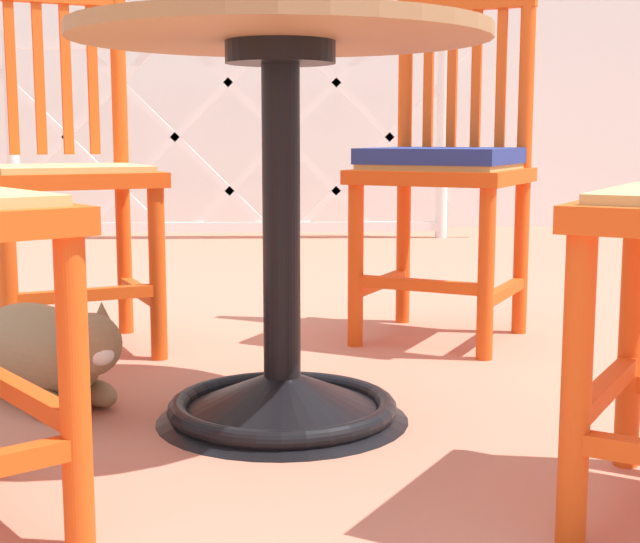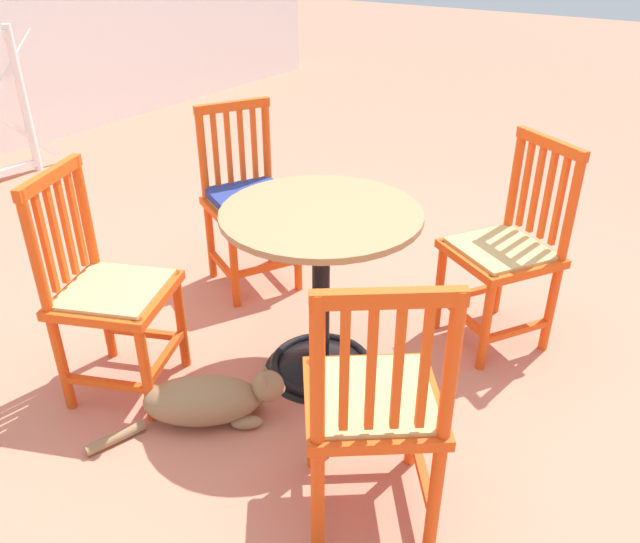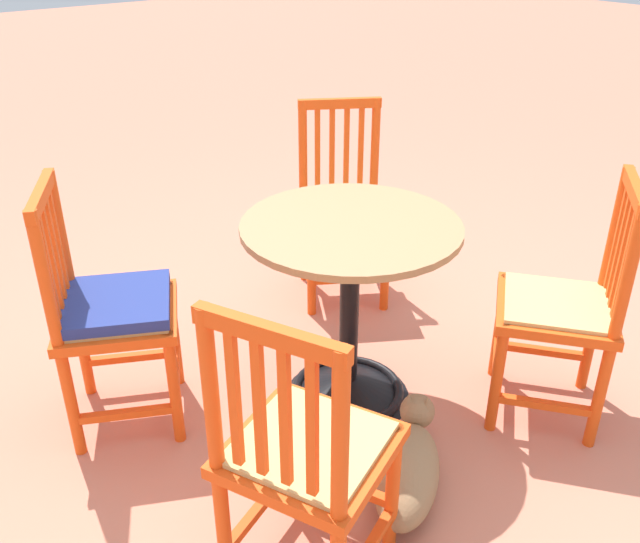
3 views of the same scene
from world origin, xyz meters
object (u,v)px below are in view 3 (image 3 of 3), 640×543
at_px(orange_chair_by_planter, 343,209).
at_px(tabby_cat, 409,467).
at_px(orange_chair_at_corner, 305,457).
at_px(orange_chair_near_fence, 111,313).
at_px(cafe_table, 349,334).
at_px(orange_chair_facing_out, 564,309).

relative_size(orange_chair_by_planter, tabby_cat, 1.54).
bearing_deg(orange_chair_at_corner, tabby_cat, -84.27).
relative_size(orange_chair_by_planter, orange_chair_near_fence, 1.00).
distance_m(orange_chair_near_fence, tabby_cat, 1.12).
xyz_separation_m(cafe_table, orange_chair_by_planter, (0.65, -0.52, 0.15)).
relative_size(cafe_table, tabby_cat, 1.28).
distance_m(cafe_table, tabby_cat, 0.55).
bearing_deg(orange_chair_at_corner, orange_chair_by_planter, -43.66).
bearing_deg(cafe_table, orange_chair_by_planter, -38.58).
height_order(orange_chair_facing_out, orange_chair_by_planter, same).
bearing_deg(tabby_cat, orange_chair_at_corner, 95.73).
bearing_deg(cafe_table, orange_chair_at_corner, 131.17).
height_order(orange_chair_near_fence, orange_chair_at_corner, same).
bearing_deg(orange_chair_at_corner, cafe_table, -48.83).
bearing_deg(orange_chair_near_fence, orange_chair_by_planter, -79.71).
xyz_separation_m(cafe_table, tabby_cat, (-0.49, 0.16, -0.19)).
height_order(orange_chair_facing_out, orange_chair_at_corner, same).
relative_size(cafe_table, orange_chair_facing_out, 0.83).
distance_m(orange_chair_by_planter, tabby_cat, 1.36).
xyz_separation_m(orange_chair_facing_out, orange_chair_near_fence, (0.94, 1.26, 0.01)).
xyz_separation_m(orange_chair_near_fence, tabby_cat, (-0.91, -0.56, -0.35)).
height_order(cafe_table, tabby_cat, cafe_table).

